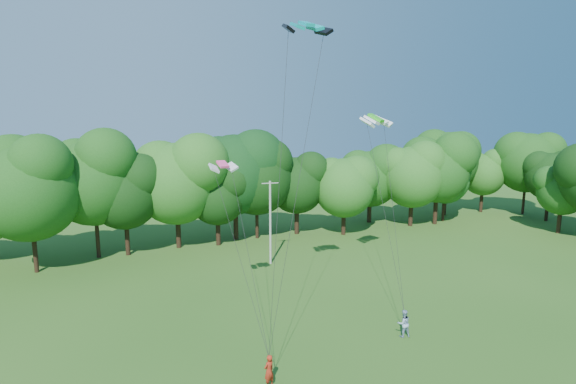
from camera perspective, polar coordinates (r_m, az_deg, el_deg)
name	(u,v)px	position (r m, az deg, el deg)	size (l,w,h in m)	color
utility_pole	(270,222)	(43.23, -2.27, -3.80)	(1.63, 0.23, 8.15)	#ADACA4
kite_flyer_left	(269,371)	(25.63, -2.44, -21.76)	(0.66, 0.44, 1.82)	#A52815
kite_flyer_right	(404,323)	(31.38, 14.47, -15.84)	(0.89, 0.69, 1.83)	#95AFCF
kite_teal	(306,24)	(27.89, 2.34, 20.57)	(2.85, 1.32, 0.54)	#059FA1
kite_green	(376,118)	(37.36, 11.11, 9.23)	(3.27, 2.35, 0.72)	green
kite_pink	(223,164)	(30.76, -8.29, 3.51)	(2.01, 1.15, 0.46)	#FF468B
tree_back_center	(235,161)	(51.34, -6.80, 3.90)	(10.07, 10.07, 14.65)	#322513
tree_back_east	(445,175)	(64.15, 19.35, 1.99)	(6.92, 6.92, 10.06)	#341D14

